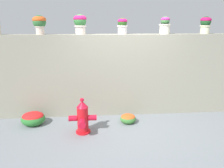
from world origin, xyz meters
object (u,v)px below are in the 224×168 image
object	(u,v)px
potted_plant_5	(206,23)
potted_plant_2	(80,22)
fire_hydrant	(83,118)
potted_plant_4	(165,25)
potted_plant_1	(39,22)
flower_bush_left	(33,118)
flower_bush_right	(128,118)
potted_plant_3	(122,25)

from	to	relation	value
potted_plant_5	potted_plant_2	bearing A→B (deg)	-179.50
potted_plant_5	fire_hydrant	xyz separation A→B (m)	(-3.00, -1.09, -1.90)
potted_plant_2	potted_plant_5	size ratio (longest dim) A/B	1.10
potted_plant_2	potted_plant_4	bearing A→B (deg)	-0.77
potted_plant_2	potted_plant_1	bearing A→B (deg)	-179.84
potted_plant_1	flower_bush_left	bearing A→B (deg)	-108.21
potted_plant_1	potted_plant_5	bearing A→B (deg)	0.42
potted_plant_2	potted_plant_4	world-z (taller)	potted_plant_2
flower_bush_left	flower_bush_right	world-z (taller)	flower_bush_left
potted_plant_1	fire_hydrant	world-z (taller)	potted_plant_1
flower_bush_right	potted_plant_3	bearing A→B (deg)	95.78
fire_hydrant	potted_plant_3	bearing A→B (deg)	48.85
fire_hydrant	flower_bush_right	xyz separation A→B (m)	(1.02, 0.39, -0.22)
potted_plant_1	potted_plant_2	world-z (taller)	potted_plant_2
potted_plant_3	potted_plant_1	bearing A→B (deg)	-179.09
potted_plant_1	flower_bush_right	bearing A→B (deg)	-18.66
potted_plant_4	potted_plant_5	distance (m)	1.03
potted_plant_1	potted_plant_3	size ratio (longest dim) A/B	1.15
potted_plant_4	fire_hydrant	xyz separation A→B (m)	(-1.97, -1.04, -1.88)
potted_plant_2	potted_plant_5	xyz separation A→B (m)	(3.04, 0.03, -0.03)
potted_plant_2	potted_plant_5	world-z (taller)	potted_plant_2
potted_plant_4	potted_plant_5	xyz separation A→B (m)	(1.03, 0.05, 0.03)
potted_plant_2	flower_bush_left	xyz separation A→B (m)	(-1.12, -0.59, -2.11)
potted_plant_3	potted_plant_4	xyz separation A→B (m)	(1.02, -0.05, 0.00)
fire_hydrant	potted_plant_2	bearing A→B (deg)	92.17
flower_bush_left	fire_hydrant	bearing A→B (deg)	-22.38
potted_plant_1	potted_plant_2	bearing A→B (deg)	0.16
potted_plant_3	fire_hydrant	xyz separation A→B (m)	(-0.95, -1.09, -1.87)
potted_plant_1	flower_bush_left	size ratio (longest dim) A/B	0.80
flower_bush_right	potted_plant_5	bearing A→B (deg)	19.55
potted_plant_4	fire_hydrant	bearing A→B (deg)	-152.25
potted_plant_2	fire_hydrant	world-z (taller)	potted_plant_2
potted_plant_2	flower_bush_right	bearing A→B (deg)	-32.35
potted_plant_3	potted_plant_4	bearing A→B (deg)	-3.09
potted_plant_2	flower_bush_right	xyz separation A→B (m)	(1.06, -0.67, -2.15)
potted_plant_1	fire_hydrant	bearing A→B (deg)	-47.71
fire_hydrant	potted_plant_5	bearing A→B (deg)	19.97
potted_plant_5	potted_plant_3	bearing A→B (deg)	179.96
potted_plant_4	flower_bush_right	bearing A→B (deg)	-145.58
potted_plant_2	flower_bush_right	distance (m)	2.49
potted_plant_5	potted_plant_4	bearing A→B (deg)	-177.03
potted_plant_2	potted_plant_5	bearing A→B (deg)	0.50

